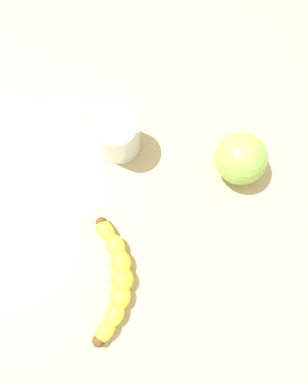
# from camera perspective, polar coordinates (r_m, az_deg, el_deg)

# --- Properties ---
(wooden_tabletop) EXTENTS (1.20, 1.20, 0.03)m
(wooden_tabletop) POSITION_cam_1_polar(r_m,az_deg,el_deg) (0.61, -3.28, -0.94)
(wooden_tabletop) COLOR tan
(wooden_tabletop) RESTS_ON ground
(banana) EXTENTS (0.16, 0.12, 0.03)m
(banana) POSITION_cam_1_polar(r_m,az_deg,el_deg) (0.57, -5.92, -13.30)
(banana) COLOR yellow
(banana) RESTS_ON wooden_tabletop
(smoothie_glass) EXTENTS (0.07, 0.07, 0.09)m
(smoothie_glass) POSITION_cam_1_polar(r_m,az_deg,el_deg) (0.59, -5.66, 8.79)
(smoothie_glass) COLOR silver
(smoothie_glass) RESTS_ON wooden_tabletop
(green_apple_fruit) EXTENTS (0.08, 0.08, 0.08)m
(green_apple_fruit) POSITION_cam_1_polar(r_m,az_deg,el_deg) (0.59, 13.29, 4.99)
(green_apple_fruit) COLOR #84B747
(green_apple_fruit) RESTS_ON wooden_tabletop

